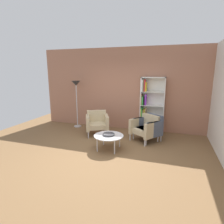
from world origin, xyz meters
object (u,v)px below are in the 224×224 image
(decorative_bowl, at_px, (109,134))
(armchair_corner_red, at_px, (146,128))
(coffee_table_low, at_px, (109,136))
(floor_lamp_torchiere, at_px, (76,89))
(armchair_spare_guest, at_px, (97,122))
(armchair_near_window, at_px, (149,127))
(bookshelf_tall, at_px, (149,106))

(decorative_bowl, distance_m, armchair_corner_red, 1.29)
(coffee_table_low, distance_m, floor_lamp_torchiere, 2.69)
(armchair_spare_guest, xyz_separation_m, armchair_near_window, (1.72, -0.00, 0.00))
(decorative_bowl, xyz_separation_m, floor_lamp_torchiere, (-1.83, 1.64, 1.01))
(floor_lamp_torchiere, bearing_deg, coffee_table_low, -41.91)
(coffee_table_low, xyz_separation_m, armchair_spare_guest, (-0.77, 1.05, 0.04))
(bookshelf_tall, distance_m, floor_lamp_torchiere, 2.73)
(bookshelf_tall, height_order, armchair_spare_guest, bookshelf_tall)
(floor_lamp_torchiere, bearing_deg, bookshelf_tall, 3.95)
(armchair_spare_guest, bearing_deg, floor_lamp_torchiere, 124.95)
(armchair_corner_red, relative_size, armchair_near_window, 0.99)
(armchair_near_window, xyz_separation_m, floor_lamp_torchiere, (-2.78, 0.59, 1.03))
(decorative_bowl, xyz_separation_m, armchair_spare_guest, (-0.77, 1.05, -0.02))
(bookshelf_tall, relative_size, armchair_near_window, 2.00)
(coffee_table_low, distance_m, armchair_near_window, 1.41)
(coffee_table_low, relative_size, armchair_corner_red, 0.85)
(armchair_corner_red, distance_m, floor_lamp_torchiere, 2.96)
(armchair_spare_guest, distance_m, armchair_near_window, 1.72)
(coffee_table_low, bearing_deg, armchair_near_window, 48.02)
(coffee_table_low, bearing_deg, armchair_spare_guest, 126.35)
(decorative_bowl, bearing_deg, bookshelf_tall, 65.27)
(decorative_bowl, xyz_separation_m, armchair_corner_red, (0.86, 0.96, -0.02))
(coffee_table_low, bearing_deg, armchair_corner_red, 48.26)
(bookshelf_tall, bearing_deg, decorative_bowl, -114.73)
(armchair_corner_red, relative_size, armchair_spare_guest, 1.03)
(coffee_table_low, height_order, floor_lamp_torchiere, floor_lamp_torchiere)
(armchair_near_window, relative_size, floor_lamp_torchiere, 0.55)
(bookshelf_tall, height_order, coffee_table_low, bookshelf_tall)
(bookshelf_tall, xyz_separation_m, armchair_near_window, (0.10, -0.78, -0.51))
(coffee_table_low, relative_size, floor_lamp_torchiere, 0.46)
(decorative_bowl, bearing_deg, armchair_near_window, 48.02)
(bookshelf_tall, relative_size, armchair_spare_guest, 2.07)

